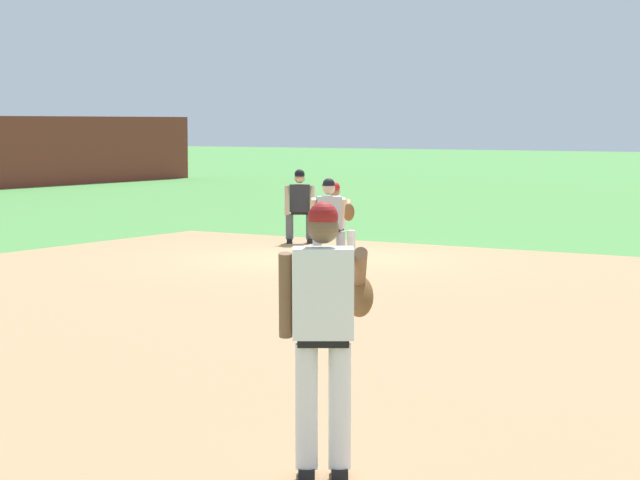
# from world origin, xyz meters

# --- Properties ---
(ground_plane) EXTENTS (160.00, 160.00, 0.00)m
(ground_plane) POSITION_xyz_m (0.00, 0.00, 0.00)
(ground_plane) COLOR #47843D
(infield_dirt_patch) EXTENTS (18.00, 18.00, 0.01)m
(infield_dirt_patch) POSITION_xyz_m (-5.66, -3.60, 0.00)
(infield_dirt_patch) COLOR #A87F56
(infield_dirt_patch) RESTS_ON ground
(first_base_bag) EXTENTS (0.38, 0.38, 0.09)m
(first_base_bag) POSITION_xyz_m (0.00, 0.00, 0.04)
(first_base_bag) COLOR white
(first_base_bag) RESTS_ON ground
(baseball) EXTENTS (0.07, 0.07, 0.07)m
(baseball) POSITION_xyz_m (-5.59, -3.74, 0.04)
(baseball) COLOR white
(baseball) RESTS_ON ground
(pitcher) EXTENTS (0.84, 0.57, 1.86)m
(pitcher) POSITION_xyz_m (-11.27, -7.20, 1.06)
(pitcher) COLOR black
(pitcher) RESTS_ON ground
(first_baseman) EXTENTS (0.82, 1.03, 1.34)m
(first_baseman) POSITION_xyz_m (0.37, -0.14, 0.73)
(first_baseman) COLOR black
(first_baseman) RESTS_ON ground
(baserunner) EXTENTS (0.67, 0.67, 1.46)m
(baserunner) POSITION_xyz_m (-0.72, -0.68, 0.79)
(baserunner) COLOR black
(baserunner) RESTS_ON ground
(umpire) EXTENTS (0.64, 0.68, 1.46)m
(umpire) POSITION_xyz_m (2.27, 1.85, 0.79)
(umpire) COLOR black
(umpire) RESTS_ON ground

